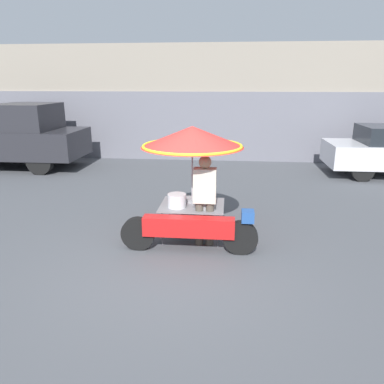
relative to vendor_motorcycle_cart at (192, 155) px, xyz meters
The scene contains 5 objects.
ground_plane 1.92m from the vendor_motorcycle_cart, 97.51° to the right, with size 36.00×36.00×0.00m, color #4C4F54.
shopfront_building 8.07m from the vendor_motorcycle_cart, 91.07° to the left, with size 28.00×2.06×3.99m.
vendor_motorcycle_cart is the anchor object (origin of this frame).
vendor_person 0.73m from the vendor_motorcycle_cart, 43.22° to the right, with size 0.38×0.22×1.58m.
pickup_truck 8.33m from the vendor_motorcycle_cart, 140.92° to the left, with size 4.94×1.99×2.07m.
Camera 1 is at (0.78, -5.10, 2.75)m, focal length 35.00 mm.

